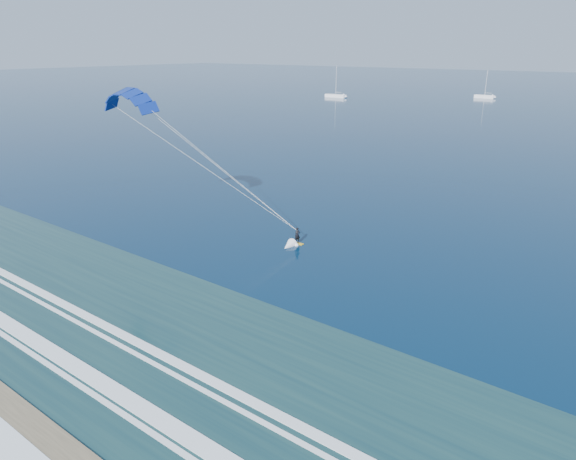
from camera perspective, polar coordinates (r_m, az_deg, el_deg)
The scene contains 4 objects.
ground at distance 30.04m, azimuth -27.46°, elevation -21.00°, with size 900.00×900.00×0.00m, color #082747.
kitesurfer_rig at distance 50.92m, azimuth -8.60°, elevation 7.60°, with size 20.57×9.48×15.88m.
sailboat_0 at distance 205.55m, azimuth 5.32°, elevation 14.64°, with size 8.59×2.40×11.70m.
sailboat_1 at distance 215.06m, azimuth 21.00°, elevation 13.69°, with size 7.26×2.40×10.17m.
Camera 1 is at (22.24, -8.03, 18.52)m, focal length 32.00 mm.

